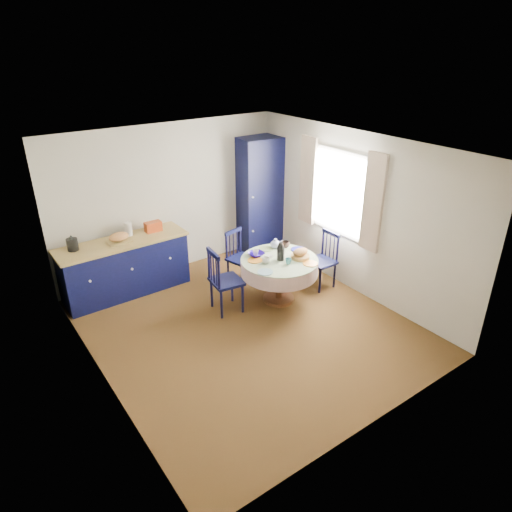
{
  "coord_description": "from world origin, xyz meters",
  "views": [
    {
      "loc": [
        -3.03,
        -4.45,
        3.68
      ],
      "look_at": [
        0.3,
        0.2,
        0.93
      ],
      "focal_mm": 32.0,
      "sensor_mm": 36.0,
      "label": 1
    }
  ],
  "objects_px": {
    "mug_d": "(256,253)",
    "cobalt_bowl": "(256,254)",
    "pantry_cabinet": "(259,196)",
    "mug_c": "(285,245)",
    "chair_left": "(224,280)",
    "chair_far": "(240,257)",
    "mug_b": "(288,261)",
    "chair_right": "(323,260)",
    "dining_table": "(280,266)",
    "mug_a": "(266,260)",
    "kitchen_counter": "(125,266)"
  },
  "relations": [
    {
      "from": "dining_table",
      "to": "mug_c",
      "type": "bearing_deg",
      "value": 40.26
    },
    {
      "from": "mug_b",
      "to": "cobalt_bowl",
      "type": "xyz_separation_m",
      "value": [
        -0.23,
        0.49,
        -0.01
      ]
    },
    {
      "from": "kitchen_counter",
      "to": "mug_d",
      "type": "xyz_separation_m",
      "value": [
        1.6,
        -1.28,
        0.28
      ]
    },
    {
      "from": "dining_table",
      "to": "chair_right",
      "type": "height_order",
      "value": "dining_table"
    },
    {
      "from": "mug_d",
      "to": "mug_a",
      "type": "bearing_deg",
      "value": -95.61
    },
    {
      "from": "pantry_cabinet",
      "to": "mug_b",
      "type": "xyz_separation_m",
      "value": [
        -0.85,
        -1.89,
        -0.32
      ]
    },
    {
      "from": "pantry_cabinet",
      "to": "mug_c",
      "type": "height_order",
      "value": "pantry_cabinet"
    },
    {
      "from": "mug_b",
      "to": "mug_d",
      "type": "bearing_deg",
      "value": 112.93
    },
    {
      "from": "mug_a",
      "to": "pantry_cabinet",
      "type": "bearing_deg",
      "value": 56.84
    },
    {
      "from": "mug_b",
      "to": "cobalt_bowl",
      "type": "relative_size",
      "value": 0.38
    },
    {
      "from": "mug_b",
      "to": "mug_c",
      "type": "height_order",
      "value": "mug_c"
    },
    {
      "from": "mug_d",
      "to": "cobalt_bowl",
      "type": "height_order",
      "value": "mug_d"
    },
    {
      "from": "mug_b",
      "to": "cobalt_bowl",
      "type": "distance_m",
      "value": 0.54
    },
    {
      "from": "dining_table",
      "to": "mug_b",
      "type": "xyz_separation_m",
      "value": [
        0.0,
        -0.19,
        0.16
      ]
    },
    {
      "from": "kitchen_counter",
      "to": "mug_d",
      "type": "relative_size",
      "value": 21.27
    },
    {
      "from": "chair_right",
      "to": "pantry_cabinet",
      "type": "bearing_deg",
      "value": -179.7
    },
    {
      "from": "chair_left",
      "to": "chair_far",
      "type": "xyz_separation_m",
      "value": [
        0.68,
        0.61,
        -0.05
      ]
    },
    {
      "from": "kitchen_counter",
      "to": "mug_c",
      "type": "distance_m",
      "value": 2.53
    },
    {
      "from": "chair_right",
      "to": "mug_d",
      "type": "distance_m",
      "value": 1.16
    },
    {
      "from": "chair_far",
      "to": "cobalt_bowl",
      "type": "bearing_deg",
      "value": -110.24
    },
    {
      "from": "chair_right",
      "to": "cobalt_bowl",
      "type": "height_order",
      "value": "chair_right"
    },
    {
      "from": "kitchen_counter",
      "to": "mug_d",
      "type": "height_order",
      "value": "kitchen_counter"
    },
    {
      "from": "cobalt_bowl",
      "to": "mug_b",
      "type": "bearing_deg",
      "value": -64.7
    },
    {
      "from": "kitchen_counter",
      "to": "chair_left",
      "type": "relative_size",
      "value": 2.0
    },
    {
      "from": "kitchen_counter",
      "to": "chair_right",
      "type": "xyz_separation_m",
      "value": [
        2.66,
        -1.64,
        0.01
      ]
    },
    {
      "from": "mug_b",
      "to": "mug_d",
      "type": "xyz_separation_m",
      "value": [
        -0.22,
        0.51,
        0.0
      ]
    },
    {
      "from": "mug_c",
      "to": "chair_right",
      "type": "bearing_deg",
      "value": -31.64
    },
    {
      "from": "kitchen_counter",
      "to": "dining_table",
      "type": "xyz_separation_m",
      "value": [
        1.81,
        -1.6,
        0.12
      ]
    },
    {
      "from": "pantry_cabinet",
      "to": "kitchen_counter",
      "type": "bearing_deg",
      "value": -172.72
    },
    {
      "from": "mug_b",
      "to": "mug_c",
      "type": "bearing_deg",
      "value": 55.26
    },
    {
      "from": "mug_a",
      "to": "mug_c",
      "type": "height_order",
      "value": "mug_c"
    },
    {
      "from": "dining_table",
      "to": "chair_right",
      "type": "bearing_deg",
      "value": -2.85
    },
    {
      "from": "chair_left",
      "to": "chair_right",
      "type": "relative_size",
      "value": 1.08
    },
    {
      "from": "chair_far",
      "to": "mug_a",
      "type": "relative_size",
      "value": 7.99
    },
    {
      "from": "cobalt_bowl",
      "to": "kitchen_counter",
      "type": "bearing_deg",
      "value": 140.48
    },
    {
      "from": "chair_left",
      "to": "cobalt_bowl",
      "type": "height_order",
      "value": "chair_left"
    },
    {
      "from": "kitchen_counter",
      "to": "mug_c",
      "type": "xyz_separation_m",
      "value": [
        2.14,
        -1.32,
        0.29
      ]
    },
    {
      "from": "pantry_cabinet",
      "to": "cobalt_bowl",
      "type": "bearing_deg",
      "value": -122.33
    },
    {
      "from": "pantry_cabinet",
      "to": "mug_c",
      "type": "relative_size",
      "value": 16.58
    },
    {
      "from": "chair_right",
      "to": "mug_c",
      "type": "xyz_separation_m",
      "value": [
        -0.52,
        0.32,
        0.28
      ]
    },
    {
      "from": "chair_far",
      "to": "chair_right",
      "type": "distance_m",
      "value": 1.35
    },
    {
      "from": "chair_right",
      "to": "mug_b",
      "type": "relative_size",
      "value": 10.01
    },
    {
      "from": "pantry_cabinet",
      "to": "mug_b",
      "type": "relative_size",
      "value": 23.14
    },
    {
      "from": "pantry_cabinet",
      "to": "chair_far",
      "type": "distance_m",
      "value": 1.46
    },
    {
      "from": "chair_left",
      "to": "chair_right",
      "type": "xyz_separation_m",
      "value": [
        1.7,
        -0.28,
        -0.04
      ]
    },
    {
      "from": "pantry_cabinet",
      "to": "chair_far",
      "type": "xyz_separation_m",
      "value": [
        -1.01,
        -0.85,
        -0.61
      ]
    },
    {
      "from": "chair_far",
      "to": "mug_c",
      "type": "height_order",
      "value": "chair_far"
    },
    {
      "from": "mug_d",
      "to": "kitchen_counter",
      "type": "bearing_deg",
      "value": 141.33
    },
    {
      "from": "dining_table",
      "to": "mug_b",
      "type": "distance_m",
      "value": 0.25
    },
    {
      "from": "mug_b",
      "to": "mug_a",
      "type": "bearing_deg",
      "value": 139.08
    }
  ]
}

